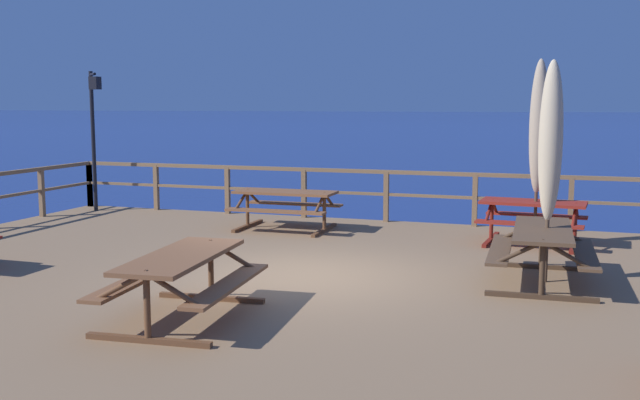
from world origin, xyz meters
The scene contains 10 objects.
ground_plane centered at (0.00, 0.00, 0.00)m, with size 600.00×600.00×0.00m, color navy.
wooden_deck centered at (0.00, 0.00, 0.35)m, with size 14.98×10.60×0.71m, color #846647.
railing_waterside_far centered at (0.00, 5.15, 1.46)m, with size 14.78×0.10×1.09m.
picnic_table_front_right centered at (3.28, 0.64, 1.27)m, with size 1.48×2.23×0.78m.
picnic_table_back_left centered at (3.03, 3.54, 1.26)m, with size 1.88×1.52×0.78m.
picnic_table_back_right centered at (-1.66, 3.57, 1.27)m, with size 1.99×1.42×0.78m.
picnic_table_mid_centre centered at (-0.55, -2.50, 1.27)m, with size 1.57×2.20×0.78m.
patio_umbrella_short_back centered at (3.34, 0.70, 2.65)m, with size 0.32×0.32×3.05m.
patio_umbrella_tall_back_right centered at (3.08, 3.52, 2.76)m, with size 0.32×0.32×3.23m.
lamp_post_hooked centered at (-6.65, 4.46, 2.82)m, with size 0.53×0.54×3.20m.
Camera 1 is at (3.55, -9.75, 3.16)m, focal length 41.19 mm.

